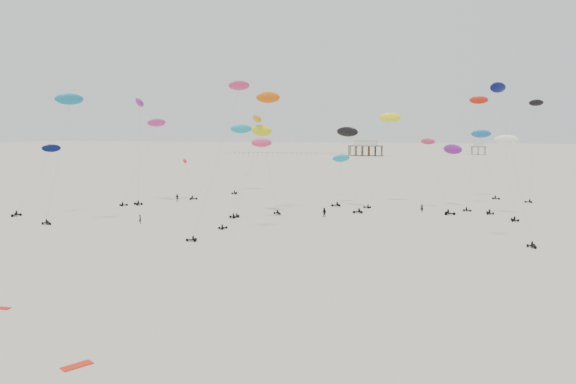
% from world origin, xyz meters
% --- Properties ---
extents(ground_plane, '(900.00, 900.00, 0.00)m').
position_xyz_m(ground_plane, '(0.00, 200.00, 0.00)').
color(ground_plane, '#C1B699').
extents(pavilion_main, '(21.00, 13.00, 9.80)m').
position_xyz_m(pavilion_main, '(-10.00, 350.00, 4.22)').
color(pavilion_main, brown).
rests_on(pavilion_main, ground).
extents(pavilion_small, '(9.00, 7.00, 8.00)m').
position_xyz_m(pavilion_small, '(60.00, 380.00, 3.49)').
color(pavilion_small, brown).
rests_on(pavilion_small, ground).
extents(pier_fence, '(80.20, 0.20, 1.50)m').
position_xyz_m(pier_fence, '(-62.00, 350.00, 0.77)').
color(pier_fence, black).
rests_on(pier_fence, ground).
extents(rig_0, '(7.98, 5.39, 24.37)m').
position_xyz_m(rig_0, '(33.60, 87.16, 16.91)').
color(rig_0, black).
rests_on(rig_0, ground).
extents(rig_1, '(5.62, 10.39, 20.48)m').
position_xyz_m(rig_1, '(-11.84, 106.98, 14.62)').
color(rig_1, black).
rests_on(rig_1, ground).
extents(rig_2, '(4.76, 9.59, 11.88)m').
position_xyz_m(rig_2, '(3.42, 127.01, 8.01)').
color(rig_2, black).
rests_on(rig_2, ground).
extents(rig_3, '(7.76, 7.71, 14.49)m').
position_xyz_m(rig_3, '(-53.87, 97.00, 8.22)').
color(rig_3, black).
rests_on(rig_3, ground).
extents(rig_4, '(5.54, 11.46, 25.05)m').
position_xyz_m(rig_4, '(33.20, 128.50, 18.61)').
color(rig_4, black).
rests_on(rig_4, ground).
extents(rig_5, '(7.84, 11.94, 20.43)m').
position_xyz_m(rig_5, '(-39.67, 119.03, 15.63)').
color(rig_5, black).
rests_on(rig_5, ground).
extents(rig_6, '(7.67, 4.37, 18.33)m').
position_xyz_m(rig_6, '(-10.00, 108.99, 15.23)').
color(rig_6, black).
rests_on(rig_6, ground).
extents(rig_7, '(7.36, 10.07, 16.02)m').
position_xyz_m(rig_7, '(25.11, 118.92, 7.55)').
color(rig_7, black).
rests_on(rig_7, ground).
extents(rig_8, '(5.01, 10.54, 16.67)m').
position_xyz_m(rig_8, '(38.09, 116.01, 12.26)').
color(rig_8, black).
rests_on(rig_8, ground).
extents(rig_9, '(8.06, 11.57, 25.82)m').
position_xyz_m(rig_9, '(-9.16, 85.46, 19.18)').
color(rig_9, black).
rests_on(rig_9, ground).
extents(rig_10, '(7.71, 12.01, 21.95)m').
position_xyz_m(rig_10, '(14.00, 129.73, 17.67)').
color(rig_10, black).
rests_on(rig_10, ground).
extents(rig_11, '(5.63, 5.42, 9.91)m').
position_xyz_m(rig_11, '(-34.05, 127.59, 4.57)').
color(rig_11, black).
rests_on(rig_11, ground).
extents(rig_12, '(3.92, 3.58, 24.19)m').
position_xyz_m(rig_12, '(47.21, 139.43, 17.62)').
color(rig_12, black).
rests_on(rig_12, ground).
extents(rig_13, '(7.36, 10.52, 18.25)m').
position_xyz_m(rig_13, '(6.32, 119.47, 14.06)').
color(rig_13, black).
rests_on(rig_13, ground).
extents(rig_14, '(7.16, 7.63, 17.23)m').
position_xyz_m(rig_14, '(36.96, 147.68, 13.65)').
color(rig_14, black).
rests_on(rig_14, ground).
extents(rig_15, '(6.26, 10.80, 18.90)m').
position_xyz_m(rig_15, '(-26.60, 146.27, 15.46)').
color(rig_15, black).
rests_on(rig_15, ground).
extents(rig_16, '(6.98, 13.61, 25.79)m').
position_xyz_m(rig_16, '(-10.26, 112.10, 21.72)').
color(rig_16, black).
rests_on(rig_16, ground).
extents(rig_17, '(5.14, 8.93, 24.65)m').
position_xyz_m(rig_17, '(-42.12, 118.15, 19.09)').
color(rig_17, black).
rests_on(rig_17, ground).
extents(rig_18, '(10.30, 13.44, 16.44)m').
position_xyz_m(rig_18, '(29.60, 125.70, 10.55)').
color(rig_18, black).
rests_on(rig_18, ground).
extents(rig_19, '(6.70, 13.77, 18.23)m').
position_xyz_m(rig_19, '(-9.00, 99.12, 11.80)').
color(rig_19, black).
rests_on(rig_19, ground).
extents(rig_20, '(7.50, 6.00, 23.90)m').
position_xyz_m(rig_20, '(-41.54, 89.14, 18.83)').
color(rig_20, black).
rests_on(rig_20, ground).
extents(spectator_0, '(0.82, 0.87, 1.98)m').
position_xyz_m(spectator_0, '(-28.74, 91.77, 0.00)').
color(spectator_0, black).
rests_on(spectator_0, ground).
extents(spectator_1, '(1.24, 1.08, 2.19)m').
position_xyz_m(spectator_1, '(3.11, 106.50, 0.00)').
color(spectator_1, black).
rests_on(spectator_1, ground).
extents(spectator_2, '(1.32, 0.77, 2.17)m').
position_xyz_m(spectator_2, '(-34.81, 121.90, 0.00)').
color(spectator_2, black).
rests_on(spectator_2, ground).
extents(spectator_3, '(0.81, 0.62, 2.01)m').
position_xyz_m(spectator_3, '(21.92, 117.64, 0.00)').
color(spectator_3, black).
rests_on(spectator_3, ground).
extents(grounded_kite_a, '(1.97, 2.33, 0.08)m').
position_xyz_m(grounded_kite_a, '(-3.74, 33.85, 0.00)').
color(grounded_kite_a, red).
rests_on(grounded_kite_a, ground).
extents(grounded_kite_b, '(1.81, 0.72, 0.07)m').
position_xyz_m(grounded_kite_b, '(-18.79, 44.11, 0.00)').
color(grounded_kite_b, red).
rests_on(grounded_kite_b, ground).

